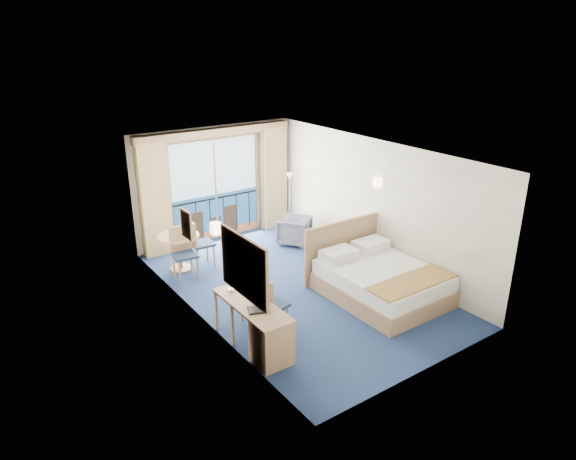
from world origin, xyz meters
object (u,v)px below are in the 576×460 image
object	(u,v)px
floor_lamp	(289,187)
table_chair_a	(197,241)
bed	(379,279)
armchair	(294,230)
desk	(267,335)
desk_chair	(267,303)
table_chair_b	(183,250)
nightstand	(357,252)
round_table	(179,244)

from	to	relation	value
floor_lamp	table_chair_a	distance (m)	3.04
bed	armchair	xyz separation A→B (m)	(0.19, 3.02, -0.01)
desk	desk_chair	world-z (taller)	desk_chair
armchair	table_chair_b	distance (m)	2.89
table_chair_b	floor_lamp	bearing A→B (deg)	22.56
bed	nightstand	distance (m)	1.52
floor_lamp	desk	world-z (taller)	floor_lamp
bed	desk	size ratio (longest dim) A/B	1.41
bed	table_chair_b	xyz separation A→B (m)	(-2.68, 2.84, 0.27)
round_table	table_chair_b	world-z (taller)	table_chair_b
round_table	desk_chair	bearing A→B (deg)	-87.69
floor_lamp	desk_chair	bearing A→B (deg)	-129.17
armchair	desk_chair	world-z (taller)	desk_chair
desk_chair	round_table	xyz separation A→B (m)	(-0.13, 3.19, -0.02)
round_table	desk	bearing A→B (deg)	-93.57
armchair	floor_lamp	distance (m)	1.26
bed	table_chair_a	xyz separation A→B (m)	(-2.23, 3.11, 0.26)
bed	nightstand	world-z (taller)	bed
table_chair_b	table_chair_a	bearing A→B (deg)	36.13
table_chair_b	nightstand	bearing A→B (deg)	-18.66
desk_chair	table_chair_a	world-z (taller)	same
bed	armchair	world-z (taller)	bed
floor_lamp	round_table	xyz separation A→B (m)	(-3.26, -0.65, -0.52)
floor_lamp	desk	distance (m)	5.66
armchair	table_chair_a	distance (m)	2.44
floor_lamp	table_chair_b	size ratio (longest dim) A/B	1.36
desk	desk_chair	distance (m)	0.69
armchair	floor_lamp	xyz separation A→B (m)	(0.48, 0.87, 0.78)
floor_lamp	nightstand	bearing A→B (deg)	-89.73
table_chair_a	armchair	bearing A→B (deg)	-89.09
desk	bed	bearing A→B (deg)	10.23
nightstand	armchair	distance (m)	1.74
desk	table_chair_b	bearing A→B (deg)	87.54
nightstand	round_table	distance (m)	3.79
desk	table_chair_a	world-z (taller)	table_chair_a
armchair	table_chair_a	xyz separation A→B (m)	(-2.42, 0.09, 0.28)
bed	armchair	distance (m)	3.03
nightstand	desk	bearing A→B (deg)	-152.02
bed	desk_chair	world-z (taller)	bed
desk_chair	round_table	bearing A→B (deg)	-12.58
bed	table_chair_b	bearing A→B (deg)	133.25
armchair	table_chair_b	bearing A→B (deg)	-32.07
floor_lamp	armchair	bearing A→B (deg)	-118.94
round_table	bed	bearing A→B (deg)	-51.35
round_table	table_chair_a	world-z (taller)	table_chair_a
round_table	table_chair_b	xyz separation A→B (m)	(-0.09, -0.39, 0.02)
desk_chair	bed	bearing A→B (deg)	-105.90
nightstand	round_table	xyz separation A→B (m)	(-3.27, 1.88, 0.33)
desk	table_chair_a	bearing A→B (deg)	80.70
floor_lamp	desk_chair	xyz separation A→B (m)	(-3.13, -3.84, -0.50)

